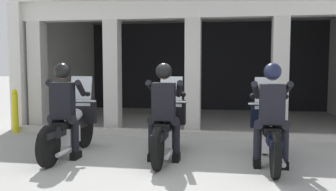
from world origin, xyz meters
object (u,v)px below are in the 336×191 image
object	(u,v)px
motorcycle_left	(71,126)
police_officer_right	(272,106)
motorcycle_center	(167,127)
police_officer_center	(164,103)
bollard_kerbside	(15,111)
motorcycle_right	(269,131)
police_officer_left	(64,102)

from	to	relation	value
motorcycle_left	police_officer_right	distance (m)	3.36
motorcycle_center	police_officer_center	distance (m)	0.52
motorcycle_center	bollard_kerbside	bearing A→B (deg)	157.53
police_officer_center	motorcycle_right	size ratio (longest dim) A/B	0.78
police_officer_center	bollard_kerbside	size ratio (longest dim) A/B	1.58
motorcycle_left	bollard_kerbside	bearing A→B (deg)	135.90
police_officer_left	motorcycle_left	bearing A→B (deg)	84.02
motorcycle_center	police_officer_right	xyz separation A→B (m)	(1.66, -0.41, 0.44)
motorcycle_left	police_officer_right	xyz separation A→B (m)	(3.32, -0.27, 0.44)
motorcycle_right	motorcycle_left	bearing A→B (deg)	-179.94
police_officer_left	bollard_kerbside	distance (m)	2.96
motorcycle_center	motorcycle_right	xyz separation A→B (m)	(1.66, -0.12, 0.00)
police_officer_center	police_officer_right	size ratio (longest dim) A/B	1.00
motorcycle_left	bollard_kerbside	world-z (taller)	motorcycle_left
police_officer_right	bollard_kerbside	distance (m)	5.83
police_officer_left	motorcycle_right	xyz separation A→B (m)	(3.32, 0.29, -0.44)
police_officer_left	motorcycle_center	xyz separation A→B (m)	(1.66, 0.42, -0.44)
motorcycle_right	police_officer_right	bearing A→B (deg)	-90.37
police_officer_center	motorcycle_right	xyz separation A→B (m)	(1.66, 0.16, -0.44)
motorcycle_right	police_officer_right	size ratio (longest dim) A/B	1.29
police_officer_left	police_officer_center	size ratio (longest dim) A/B	1.00
motorcycle_left	police_officer_right	world-z (taller)	police_officer_right
police_officer_center	motorcycle_right	distance (m)	1.73
police_officer_center	police_officer_left	bearing A→B (deg)	-175.50
motorcycle_left	motorcycle_center	distance (m)	1.67
motorcycle_left	police_officer_left	world-z (taller)	police_officer_left
motorcycle_left	motorcycle_center	world-z (taller)	same
motorcycle_center	police_officer_center	xyz separation A→B (m)	(-0.00, -0.28, 0.44)
police_officer_right	bollard_kerbside	size ratio (longest dim) A/B	1.58
police_officer_left	motorcycle_right	distance (m)	3.37
police_officer_center	police_officer_right	distance (m)	1.67
police_officer_left	police_officer_right	size ratio (longest dim) A/B	1.00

